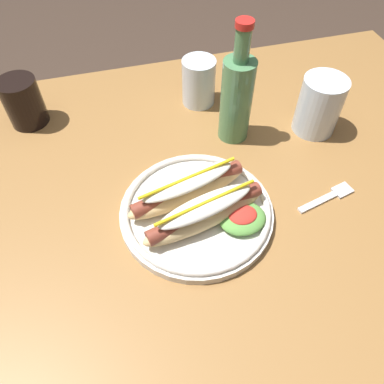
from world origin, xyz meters
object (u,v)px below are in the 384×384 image
hot_dog_plate (198,207)px  soda_cup (23,102)px  extra_cup (319,106)px  fork (330,196)px  glass_bottle (237,97)px  water_cup (199,82)px

hot_dog_plate → soda_cup: size_ratio=2.62×
extra_cup → fork: bearing=-107.3°
fork → glass_bottle: size_ratio=0.48×
soda_cup → water_cup: water_cup is taller
water_cup → glass_bottle: glass_bottle is taller
hot_dog_plate → extra_cup: bearing=27.7°
water_cup → hot_dog_plate: bearing=-105.9°
water_cup → glass_bottle: bearing=-73.0°
soda_cup → glass_bottle: glass_bottle is taller
fork → water_cup: 0.38m
hot_dog_plate → glass_bottle: (0.13, 0.19, 0.07)m
fork → soda_cup: 0.66m
hot_dog_plate → soda_cup: (-0.29, 0.35, 0.03)m
soda_cup → glass_bottle: bearing=-20.9°
fork → extra_cup: extra_cup is taller
fork → extra_cup: 0.20m
fork → extra_cup: bearing=59.5°
soda_cup → water_cup: (0.38, -0.03, 0.00)m
soda_cup → glass_bottle: (0.42, -0.16, 0.05)m
hot_dog_plate → extra_cup: 0.35m
hot_dog_plate → glass_bottle: size_ratio=1.09×
hot_dog_plate → soda_cup: soda_cup is taller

